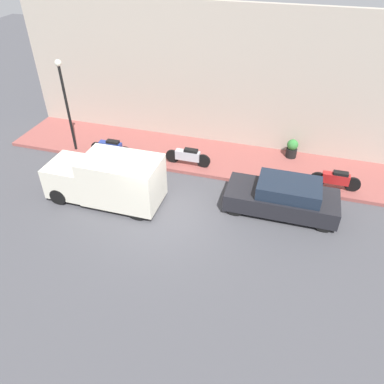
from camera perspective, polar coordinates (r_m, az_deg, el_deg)
name	(u,v)px	position (r m, az deg, el deg)	size (l,w,h in m)	color
ground_plane	(165,217)	(14.39, -4.21, -3.81)	(60.00, 60.00, 0.00)	#47474C
sidewalk	(198,156)	(17.92, 0.84, 5.56)	(3.16, 18.42, 0.16)	#934C47
building_facade	(208,78)	(18.09, 2.50, 16.99)	(0.30, 18.42, 6.52)	#B2A899
parked_car	(283,197)	(14.66, 13.72, -0.75)	(1.75, 4.22, 1.36)	black
delivery_van	(106,179)	(14.98, -12.93, 1.95)	(1.82, 4.56, 2.01)	silver
scooter_silver	(188,156)	(16.87, -0.61, 5.51)	(0.30, 2.09, 0.81)	#B7B7BF
motorcycle_red	(336,179)	(16.41, 21.07, 1.84)	(0.30, 2.01, 0.81)	#B21E1E
motorcycle_blue	(111,147)	(18.06, -12.26, 6.74)	(0.30, 2.03, 0.76)	navy
streetlamp	(65,97)	(18.06, -18.77, 13.61)	(0.29, 0.29, 4.30)	black
potted_plant	(292,148)	(18.08, 14.99, 6.45)	(0.51, 0.51, 0.89)	black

